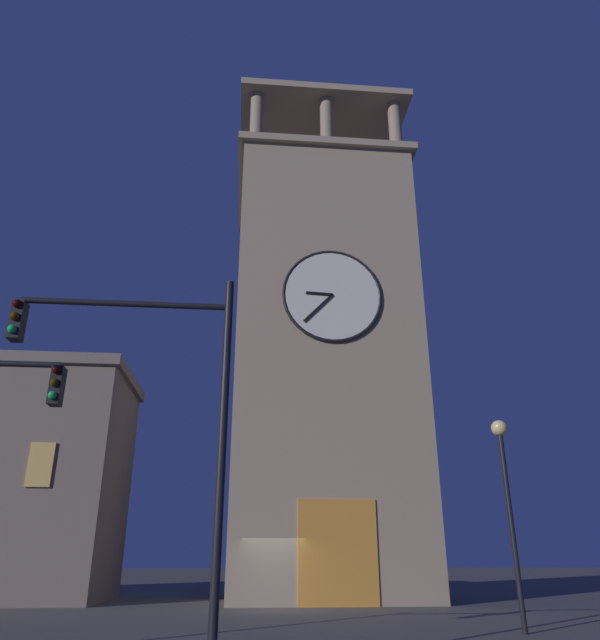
% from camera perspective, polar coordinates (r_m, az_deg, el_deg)
% --- Properties ---
extents(ground_plane, '(200.00, 200.00, 0.00)m').
position_cam_1_polar(ground_plane, '(24.04, -2.54, -26.24)').
color(ground_plane, '#56544F').
extents(clocktower, '(9.44, 9.50, 28.05)m').
position_cam_1_polar(clocktower, '(31.15, 2.03, -3.87)').
color(clocktower, gray).
rests_on(clocktower, ground_plane).
extents(traffic_signal_mid, '(4.04, 0.41, 6.76)m').
position_cam_1_polar(traffic_signal_mid, '(10.94, -13.61, -7.21)').
color(traffic_signal_mid, black).
rests_on(traffic_signal_mid, ground_plane).
extents(street_lamp, '(0.44, 0.44, 5.37)m').
position_cam_1_polar(street_lamp, '(17.50, 19.30, -14.43)').
color(street_lamp, black).
rests_on(street_lamp, ground_plane).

